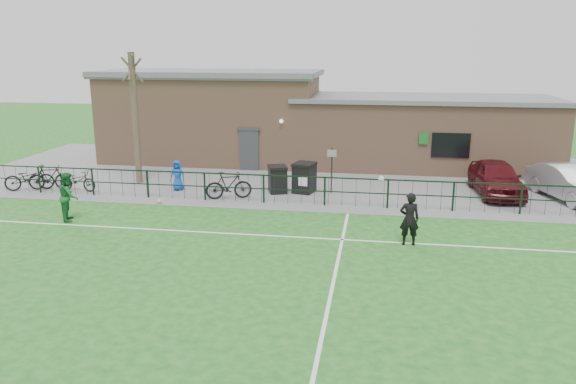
% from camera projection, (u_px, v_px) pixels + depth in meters
% --- Properties ---
extents(ground, '(90.00, 90.00, 0.00)m').
position_uv_depth(ground, '(258.00, 284.00, 15.17)').
color(ground, '#1B581A').
rests_on(ground, ground).
extents(paving_strip, '(34.00, 13.00, 0.02)m').
position_uv_depth(paving_strip, '(316.00, 175.00, 28.05)').
color(paving_strip, slate).
rests_on(paving_strip, ground).
extents(pitch_line_touch, '(28.00, 0.10, 0.01)m').
position_uv_depth(pitch_line_touch, '(299.00, 206.00, 22.61)').
color(pitch_line_touch, white).
rests_on(pitch_line_touch, ground).
extents(pitch_line_mid, '(28.00, 0.10, 0.01)m').
position_uv_depth(pitch_line_mid, '(283.00, 236.00, 18.98)').
color(pitch_line_mid, white).
rests_on(pitch_line_mid, ground).
extents(pitch_line_perp, '(0.10, 16.00, 0.01)m').
position_uv_depth(pitch_line_perp, '(332.00, 289.00, 14.85)').
color(pitch_line_perp, white).
rests_on(pitch_line_perp, ground).
extents(perimeter_fence, '(28.00, 0.10, 1.20)m').
position_uv_depth(perimeter_fence, '(300.00, 190.00, 22.65)').
color(perimeter_fence, black).
rests_on(perimeter_fence, ground).
extents(bare_tree, '(0.30, 0.30, 6.00)m').
position_uv_depth(bare_tree, '(135.00, 119.00, 25.69)').
color(bare_tree, '#4B3C2E').
rests_on(bare_tree, ground).
extents(wheelie_bin_left, '(0.96, 1.02, 1.11)m').
position_uv_depth(wheelie_bin_left, '(278.00, 180.00, 24.49)').
color(wheelie_bin_left, black).
rests_on(wheelie_bin_left, paving_strip).
extents(wheelie_bin_right, '(1.02, 1.10, 1.23)m').
position_uv_depth(wheelie_bin_right, '(304.00, 179.00, 24.49)').
color(wheelie_bin_right, black).
rests_on(wheelie_bin_right, paving_strip).
extents(sign_post, '(0.07, 0.07, 2.00)m').
position_uv_depth(sign_post, '(332.00, 170.00, 24.34)').
color(sign_post, black).
rests_on(sign_post, paving_strip).
extents(car_maroon, '(2.04, 4.46, 1.48)m').
position_uv_depth(car_maroon, '(496.00, 178.00, 24.10)').
color(car_maroon, '#4B0D13').
rests_on(car_maroon, paving_strip).
extents(car_silver, '(2.78, 4.65, 1.45)m').
position_uv_depth(car_silver, '(570.00, 183.00, 23.27)').
color(car_silver, '#B0B2B8').
rests_on(car_silver, paving_strip).
extents(bicycle_a, '(2.19, 1.53, 1.09)m').
position_uv_depth(bicycle_a, '(29.00, 178.00, 24.91)').
color(bicycle_a, black).
rests_on(bicycle_a, paving_strip).
extents(bicycle_b, '(1.92, 0.96, 1.11)m').
position_uv_depth(bicycle_b, '(49.00, 177.00, 24.98)').
color(bicycle_b, black).
rests_on(bicycle_b, paving_strip).
extents(bicycle_c, '(1.86, 0.84, 0.95)m').
position_uv_depth(bicycle_c, '(78.00, 180.00, 24.80)').
color(bicycle_c, black).
rests_on(bicycle_c, paving_strip).
extents(bicycle_d, '(2.00, 1.16, 1.16)m').
position_uv_depth(bicycle_d, '(229.00, 185.00, 23.46)').
color(bicycle_d, black).
rests_on(bicycle_d, paving_strip).
extents(spectator_child, '(0.67, 0.44, 1.35)m').
position_uv_depth(spectator_child, '(178.00, 175.00, 24.84)').
color(spectator_child, '#134CB8').
rests_on(spectator_child, paving_strip).
extents(goalkeeper_kick, '(1.38, 2.94, 1.74)m').
position_uv_depth(goalkeeper_kick, '(409.00, 218.00, 18.05)').
color(goalkeeper_kick, black).
rests_on(goalkeeper_kick, ground).
extents(outfield_player, '(0.97, 1.07, 1.79)m').
position_uv_depth(outfield_player, '(69.00, 196.00, 20.60)').
color(outfield_player, '#1B612B').
rests_on(outfield_player, ground).
extents(ball_ground, '(0.21, 0.21, 0.21)m').
position_uv_depth(ball_ground, '(159.00, 201.00, 22.89)').
color(ball_ground, silver).
rests_on(ball_ground, ground).
extents(clubhouse, '(24.25, 5.40, 4.96)m').
position_uv_depth(clubhouse, '(306.00, 122.00, 30.50)').
color(clubhouse, '#A87B5E').
rests_on(clubhouse, ground).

